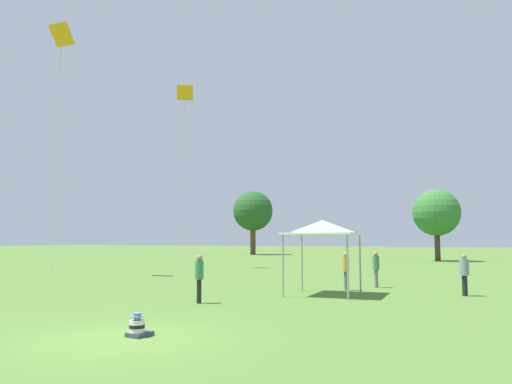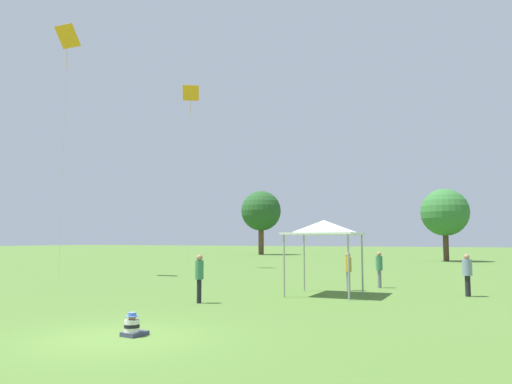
{
  "view_description": "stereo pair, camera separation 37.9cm",
  "coord_description": "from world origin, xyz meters",
  "px_view_note": "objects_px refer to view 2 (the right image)",
  "views": [
    {
      "loc": [
        7.61,
        -8.99,
        2.2
      ],
      "look_at": [
        0.07,
        6.96,
        3.89
      ],
      "focal_mm": 35.0,
      "sensor_mm": 36.0,
      "label": 1
    },
    {
      "loc": [
        7.95,
        -8.83,
        2.2
      ],
      "look_at": [
        0.07,
        6.96,
        3.89
      ],
      "focal_mm": 35.0,
      "sensor_mm": 36.0,
      "label": 2
    }
  ],
  "objects_px": {
    "person_standing_1": "(199,274)",
    "person_standing_4": "(379,266)",
    "kite_1": "(67,41)",
    "distant_tree_1": "(261,211)",
    "person_standing_0": "(467,271)",
    "canopy_tent": "(324,228)",
    "seated_toddler": "(133,327)",
    "person_standing_3": "(348,267)",
    "distant_tree_3": "(445,213)",
    "kite_3": "(191,97)"
  },
  "relations": [
    {
      "from": "person_standing_3",
      "to": "kite_3",
      "type": "distance_m",
      "value": 23.37
    },
    {
      "from": "person_standing_4",
      "to": "canopy_tent",
      "type": "bearing_deg",
      "value": 35.32
    },
    {
      "from": "kite_1",
      "to": "person_standing_3",
      "type": "bearing_deg",
      "value": -140.8
    },
    {
      "from": "kite_3",
      "to": "distant_tree_3",
      "type": "distance_m",
      "value": 28.6
    },
    {
      "from": "person_standing_1",
      "to": "distant_tree_1",
      "type": "relative_size",
      "value": 0.18
    },
    {
      "from": "person_standing_1",
      "to": "distant_tree_3",
      "type": "bearing_deg",
      "value": -75.26
    },
    {
      "from": "person_standing_1",
      "to": "person_standing_4",
      "type": "relative_size",
      "value": 1.02
    },
    {
      "from": "person_standing_1",
      "to": "person_standing_4",
      "type": "xyz_separation_m",
      "value": [
        4.38,
        8.35,
        -0.03
      ]
    },
    {
      "from": "person_standing_1",
      "to": "person_standing_3",
      "type": "xyz_separation_m",
      "value": [
        3.44,
        6.52,
        -0.03
      ]
    },
    {
      "from": "seated_toddler",
      "to": "person_standing_4",
      "type": "xyz_separation_m",
      "value": [
        2.47,
        14.05,
        0.78
      ]
    },
    {
      "from": "canopy_tent",
      "to": "kite_1",
      "type": "xyz_separation_m",
      "value": [
        -17.95,
        2.89,
        12.12
      ]
    },
    {
      "from": "person_standing_0",
      "to": "distant_tree_1",
      "type": "bearing_deg",
      "value": -173.02
    },
    {
      "from": "distant_tree_3",
      "to": "person_standing_0",
      "type": "bearing_deg",
      "value": -82.96
    },
    {
      "from": "kite_1",
      "to": "distant_tree_3",
      "type": "height_order",
      "value": "kite_1"
    },
    {
      "from": "canopy_tent",
      "to": "seated_toddler",
      "type": "bearing_deg",
      "value": -96.81
    },
    {
      "from": "person_standing_0",
      "to": "person_standing_4",
      "type": "height_order",
      "value": "person_standing_4"
    },
    {
      "from": "person_standing_1",
      "to": "distant_tree_3",
      "type": "xyz_separation_m",
      "value": [
        4.16,
        39.38,
        3.94
      ]
    },
    {
      "from": "person_standing_0",
      "to": "canopy_tent",
      "type": "distance_m",
      "value": 5.78
    },
    {
      "from": "canopy_tent",
      "to": "person_standing_3",
      "type": "bearing_deg",
      "value": 81.14
    },
    {
      "from": "kite_1",
      "to": "canopy_tent",
      "type": "bearing_deg",
      "value": -147.71
    },
    {
      "from": "canopy_tent",
      "to": "person_standing_4",
      "type": "bearing_deg",
      "value": 72.38
    },
    {
      "from": "kite_3",
      "to": "distant_tree_3",
      "type": "xyz_separation_m",
      "value": [
        16.76,
        21.49,
        -8.67
      ]
    },
    {
      "from": "canopy_tent",
      "to": "kite_1",
      "type": "height_order",
      "value": "kite_1"
    },
    {
      "from": "person_standing_0",
      "to": "kite_3",
      "type": "height_order",
      "value": "kite_3"
    },
    {
      "from": "seated_toddler",
      "to": "distant_tree_1",
      "type": "distance_m",
      "value": 62.6
    },
    {
      "from": "person_standing_1",
      "to": "kite_1",
      "type": "bearing_deg",
      "value": -5.21
    },
    {
      "from": "kite_3",
      "to": "person_standing_0",
      "type": "bearing_deg",
      "value": 163.93
    },
    {
      "from": "seated_toddler",
      "to": "distant_tree_3",
      "type": "height_order",
      "value": "distant_tree_3"
    },
    {
      "from": "kite_3",
      "to": "person_standing_1",
      "type": "bearing_deg",
      "value": 138.0
    },
    {
      "from": "person_standing_1",
      "to": "person_standing_4",
      "type": "bearing_deg",
      "value": -96.88
    },
    {
      "from": "kite_3",
      "to": "distant_tree_3",
      "type": "height_order",
      "value": "kite_3"
    },
    {
      "from": "person_standing_4",
      "to": "person_standing_1",
      "type": "bearing_deg",
      "value": 25.29
    },
    {
      "from": "person_standing_0",
      "to": "kite_1",
      "type": "relative_size",
      "value": 0.1
    },
    {
      "from": "distant_tree_3",
      "to": "person_standing_1",
      "type": "bearing_deg",
      "value": -96.03
    },
    {
      "from": "kite_1",
      "to": "kite_3",
      "type": "distance_m",
      "value": 10.96
    },
    {
      "from": "distant_tree_3",
      "to": "person_standing_4",
      "type": "bearing_deg",
      "value": -89.61
    },
    {
      "from": "kite_3",
      "to": "distant_tree_1",
      "type": "height_order",
      "value": "kite_3"
    },
    {
      "from": "kite_1",
      "to": "distant_tree_1",
      "type": "relative_size",
      "value": 1.67
    },
    {
      "from": "person_standing_4",
      "to": "distant_tree_1",
      "type": "distance_m",
      "value": 51.25
    },
    {
      "from": "seated_toddler",
      "to": "kite_1",
      "type": "distance_m",
      "value": 25.69
    },
    {
      "from": "person_standing_4",
      "to": "distant_tree_1",
      "type": "height_order",
      "value": "distant_tree_1"
    },
    {
      "from": "seated_toddler",
      "to": "person_standing_3",
      "type": "xyz_separation_m",
      "value": [
        1.54,
        12.22,
        0.78
      ]
    },
    {
      "from": "person_standing_1",
      "to": "distant_tree_1",
      "type": "distance_m",
      "value": 56.56
    },
    {
      "from": "seated_toddler",
      "to": "kite_3",
      "type": "height_order",
      "value": "kite_3"
    },
    {
      "from": "person_standing_3",
      "to": "person_standing_4",
      "type": "relative_size",
      "value": 1.0
    },
    {
      "from": "distant_tree_3",
      "to": "canopy_tent",
      "type": "bearing_deg",
      "value": -91.73
    },
    {
      "from": "person_standing_3",
      "to": "seated_toddler",
      "type": "bearing_deg",
      "value": 109.58
    },
    {
      "from": "person_standing_0",
      "to": "person_standing_1",
      "type": "relative_size",
      "value": 0.98
    },
    {
      "from": "seated_toddler",
      "to": "canopy_tent",
      "type": "distance_m",
      "value": 10.41
    },
    {
      "from": "person_standing_0",
      "to": "distant_tree_1",
      "type": "xyz_separation_m",
      "value": [
        -30.91,
        45.16,
        5.43
      ]
    }
  ]
}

